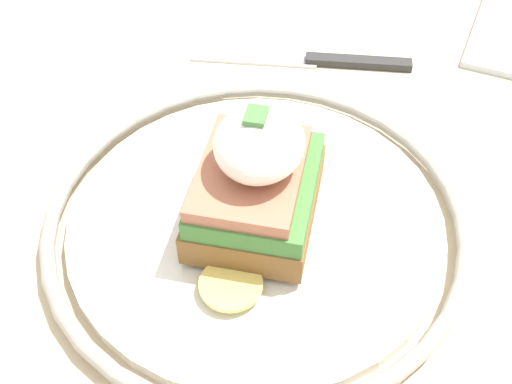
# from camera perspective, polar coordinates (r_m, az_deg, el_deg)

# --- Properties ---
(dining_table) EXTENTS (0.98, 0.85, 0.76)m
(dining_table) POSITION_cam_1_polar(r_m,az_deg,el_deg) (0.50, 1.67, -15.12)
(dining_table) COLOR #C6B28E
(dining_table) RESTS_ON ground_plane
(plate) EXTENTS (0.28, 0.28, 0.02)m
(plate) POSITION_cam_1_polar(r_m,az_deg,el_deg) (0.42, 0.00, -2.50)
(plate) COLOR silver
(plate) RESTS_ON dining_table
(sandwich) EXTENTS (0.13, 0.08, 0.08)m
(sandwich) POSITION_cam_1_polar(r_m,az_deg,el_deg) (0.39, 0.01, 1.05)
(sandwich) COLOR brown
(sandwich) RESTS_ON plate
(knife) EXTENTS (0.03, 0.19, 0.01)m
(knife) POSITION_cam_1_polar(r_m,az_deg,el_deg) (0.57, 5.55, 11.56)
(knife) COLOR #2D2D2D
(knife) RESTS_ON dining_table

